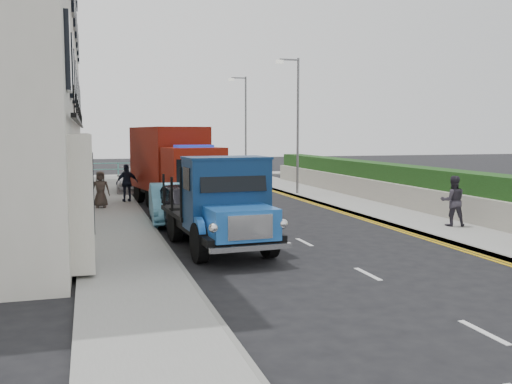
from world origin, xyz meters
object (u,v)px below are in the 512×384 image
lamp_far (244,121)px  parked_car_front (186,206)px  lamp_mid (296,118)px  bedford_lorry (225,210)px  red_lorry (173,165)px

lamp_far → parked_car_front: bearing=-111.0°
lamp_mid → parked_car_front: bearing=-129.7°
lamp_far → parked_car_front: size_ratio=1.52×
lamp_mid → lamp_far: 10.00m
bedford_lorry → parked_car_front: bedford_lorry is taller
lamp_far → red_lorry: size_ratio=1.01×
lamp_mid → lamp_far: (0.00, 10.00, 0.00)m
red_lorry → bedford_lorry: bearing=-100.0°
lamp_far → bedford_lorry: size_ratio=1.27×
red_lorry → parked_car_front: red_lorry is taller
red_lorry → parked_car_front: 5.99m
bedford_lorry → red_lorry: red_lorry is taller
red_lorry → parked_car_front: size_ratio=1.51×
lamp_far → parked_car_front: lamp_far is taller
lamp_mid → bedford_lorry: (-6.79, -12.81, -2.82)m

